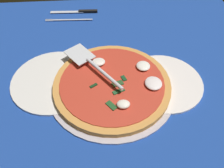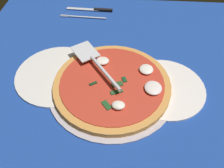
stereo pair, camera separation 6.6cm
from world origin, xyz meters
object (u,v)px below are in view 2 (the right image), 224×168
at_px(dinner_plate_right, 58,75).
at_px(dinner_plate_left, 164,88).
at_px(pizza, 113,84).
at_px(pizza_server, 94,62).
at_px(place_setting_near, 89,14).

bearing_deg(dinner_plate_right, dinner_plate_left, 174.46).
distance_m(dinner_plate_left, pizza, 0.15).
bearing_deg(pizza, pizza_server, -45.49).
distance_m(pizza, place_setting_near, 0.41).
xyz_separation_m(dinner_plate_right, place_setting_near, (-0.04, -0.35, -0.00)).
bearing_deg(dinner_plate_left, dinner_plate_right, -5.54).
distance_m(dinner_plate_right, place_setting_near, 0.35).
relative_size(pizza, pizza_server, 1.56).
relative_size(dinner_plate_left, dinner_plate_right, 0.91).
bearing_deg(dinner_plate_right, pizza_server, -168.75).
distance_m(pizza_server, place_setting_near, 0.34).
bearing_deg(dinner_plate_left, pizza_server, -14.29).
bearing_deg(place_setting_near, dinner_plate_right, 85.12).
bearing_deg(dinner_plate_right, pizza, 167.28).
xyz_separation_m(pizza, pizza_server, (0.06, -0.06, 0.03)).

